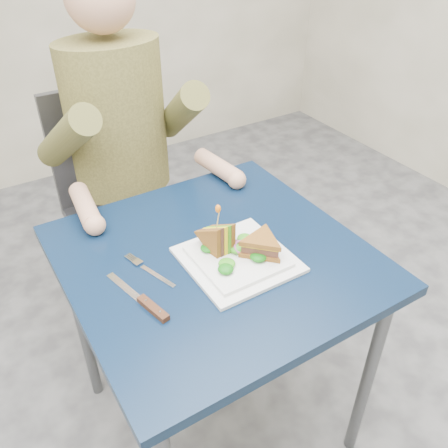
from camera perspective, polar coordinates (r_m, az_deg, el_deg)
ground at (r=1.79m, az=-0.80°, el=-22.02°), size 4.00×4.00×0.00m
table at (r=1.29m, az=-1.04°, el=-6.36°), size 0.75×0.75×0.73m
chair at (r=1.91m, az=-12.54°, el=4.03°), size 0.42×0.40×0.93m
diner at (r=1.65m, az=-12.77°, el=13.43°), size 0.54×0.59×0.74m
plate at (r=1.21m, az=1.65°, el=-4.15°), size 0.26×0.26×0.02m
sandwich_flat at (r=1.20m, az=4.54°, el=-2.57°), size 0.17×0.17×0.05m
sandwich_upright at (r=1.20m, az=-0.69°, el=-1.81°), size 0.08×0.12×0.12m
fork at (r=1.20m, az=-8.83°, el=-5.63°), size 0.07×0.18×0.01m
knife at (r=1.11m, az=-9.18°, el=-9.51°), size 0.07×0.22×0.02m
toothpick at (r=1.16m, az=-0.71°, el=0.70°), size 0.01×0.01×0.06m
toothpick_frill at (r=1.15m, az=-0.72°, el=1.84°), size 0.01×0.01×0.02m
lettuce_spill at (r=1.21m, az=1.61°, el=-3.04°), size 0.15×0.13×0.02m
onion_ring at (r=1.20m, az=2.14°, el=-2.82°), size 0.04×0.04×0.02m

